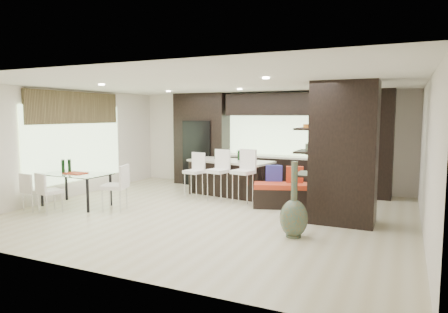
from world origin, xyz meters
The scene contains 22 objects.
ground centered at (0.00, 0.00, 0.00)m, with size 8.00×8.00×0.00m, color beige.
back_wall centered at (0.00, 3.50, 1.35)m, with size 8.00×0.02×2.70m, color white.
left_wall centered at (-4.00, 0.00, 1.35)m, with size 0.02×7.00×2.70m, color white.
right_wall centered at (4.00, 0.00, 1.35)m, with size 0.02×7.00×2.70m, color white.
ceiling centered at (0.00, 0.00, 2.70)m, with size 8.00×7.00×0.02m, color white.
window_left centered at (-3.96, 0.20, 1.35)m, with size 0.04×3.20×1.90m, color #B2D199.
window_back centered at (0.60, 3.46, 1.55)m, with size 3.40×0.04×1.20m, color #B2D199.
stone_accent centered at (-3.93, 0.20, 2.25)m, with size 0.08×3.00×0.80m, color brown.
ceiling_spots centered at (0.00, 0.25, 2.68)m, with size 4.00×3.00×0.02m, color white.
back_cabinetry centered at (0.50, 3.17, 1.35)m, with size 6.80×0.68×2.70m, color black.
refrigerator centered at (-1.90, 3.12, 0.95)m, with size 0.90×0.68×1.90m, color black.
partition_column centered at (2.60, 0.40, 1.35)m, with size 1.20×0.80×2.70m, color black.
kitchen_island centered at (-0.44, 1.96, 0.45)m, with size 2.16×0.93×0.90m, color black.
stool_left centered at (-1.10, 1.19, 0.46)m, with size 0.40×0.40×0.91m, color white.
stool_mid centered at (-0.44, 1.18, 0.50)m, with size 0.44×0.44×1.00m, color white.
stool_right centered at (0.23, 1.17, 0.51)m, with size 0.45×0.45×1.02m, color white.
bench centered at (1.25, 1.17, 0.27)m, with size 1.41×0.54×0.54m, color black.
floor_vase centered at (1.99, -0.90, 0.65)m, with size 0.48×0.48×1.30m, color #434E39, non-canonical shape.
dining_table centered at (-3.13, -0.67, 0.37)m, with size 1.55×0.87×0.74m, color white.
chair_near centered at (-3.13, -1.40, 0.40)m, with size 0.43×0.43×0.80m, color white.
chair_far centered at (-3.61, -1.39, 0.38)m, with size 0.41×0.41×0.76m, color white.
chair_end centered at (-2.03, -0.67, 0.46)m, with size 0.50×0.50×0.92m, color white.
Camera 1 is at (3.67, -7.41, 2.08)m, focal length 32.00 mm.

